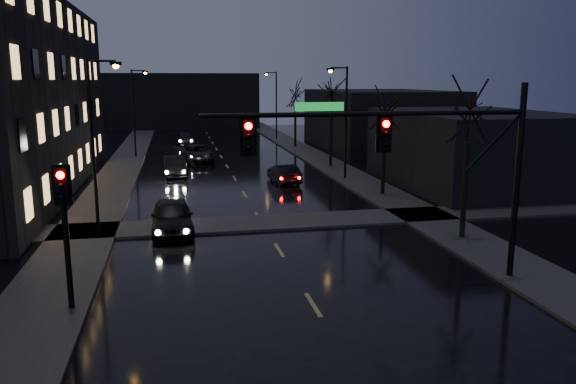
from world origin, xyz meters
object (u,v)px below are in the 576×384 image
oncoming_car_b (175,166)px  lead_car (284,173)px  oncoming_car_a (172,217)px  oncoming_car_c (197,153)px  oncoming_car_d (185,139)px

oncoming_car_b → lead_car: 8.64m
lead_car → oncoming_car_b: bearing=-36.9°
oncoming_car_a → lead_car: (7.64, 11.88, -0.14)m
oncoming_car_c → lead_car: oncoming_car_c is taller
oncoming_car_c → oncoming_car_d: (-0.76, 13.54, -0.09)m
oncoming_car_b → oncoming_car_d: (1.18, 20.98, -0.09)m
oncoming_car_c → oncoming_car_d: size_ratio=1.20×
oncoming_car_d → oncoming_car_a: bearing=-98.6°
oncoming_car_a → oncoming_car_d: (1.37, 37.24, -0.17)m
oncoming_car_a → oncoming_car_d: 37.27m
oncoming_car_a → oncoming_car_d: oncoming_car_a is taller
oncoming_car_a → oncoming_car_b: oncoming_car_a is taller
oncoming_car_b → oncoming_car_c: bearing=72.3°
oncoming_car_a → oncoming_car_b: bearing=88.0°
oncoming_car_a → oncoming_car_c: (2.14, 23.70, -0.07)m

